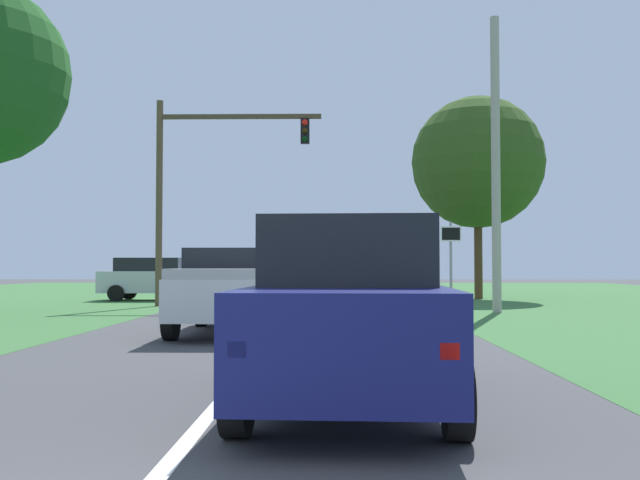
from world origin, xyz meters
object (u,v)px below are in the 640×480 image
red_suv_near (350,308)px  keep_moving_sign (451,256)px  crossing_suv_far (154,278)px  traffic_light (200,173)px  utility_pole_right (496,164)px  pickup_truck_lead (232,290)px  oak_tree_right (478,163)px

red_suv_near → keep_moving_sign: keep_moving_sign is taller
keep_moving_sign → crossing_suv_far: size_ratio=0.61×
red_suv_near → keep_moving_sign: bearing=75.8°
traffic_light → crossing_suv_far: (-2.74, 4.23, -3.93)m
crossing_suv_far → utility_pole_right: size_ratio=0.48×
pickup_truck_lead → utility_pole_right: size_ratio=0.55×
pickup_truck_lead → utility_pole_right: (7.33, 6.79, 3.73)m
keep_moving_sign → utility_pole_right: (1.71, 1.69, 2.93)m
traffic_light → utility_pole_right: 10.52m
red_suv_near → pickup_truck_lead: bearing=107.3°
red_suv_near → utility_pole_right: utility_pole_right is taller
red_suv_near → keep_moving_sign: 13.21m
pickup_truck_lead → crossing_suv_far: pickup_truck_lead is taller
keep_moving_sign → oak_tree_right: (3.01, 10.76, 4.30)m
keep_moving_sign → crossing_suv_far: 14.40m
oak_tree_right → utility_pole_right: 9.27m
oak_tree_right → utility_pole_right: utility_pole_right is taller
oak_tree_right → keep_moving_sign: bearing=-105.6°
traffic_light → utility_pole_right: bearing=-18.5°
pickup_truck_lead → crossing_suv_far: bearing=110.6°
keep_moving_sign → oak_tree_right: 11.97m
pickup_truck_lead → traffic_light: bearing=104.6°
pickup_truck_lead → oak_tree_right: size_ratio=0.57×
pickup_truck_lead → utility_pole_right: 10.67m
red_suv_near → traffic_light: traffic_light is taller
oak_tree_right → crossing_suv_far: oak_tree_right is taller
utility_pole_right → crossing_suv_far: bearing=149.2°
crossing_suv_far → utility_pole_right: 15.26m
red_suv_near → utility_pole_right: (4.95, 14.47, 3.67)m
traffic_light → pickup_truck_lead: bearing=-75.4°
red_suv_near → traffic_light: bearing=105.8°
traffic_light → utility_pole_right: utility_pole_right is taller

